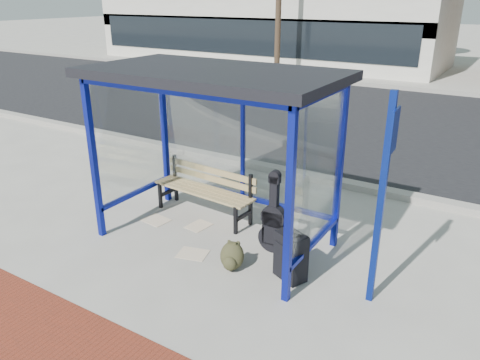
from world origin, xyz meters
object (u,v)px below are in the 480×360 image
Objects in this scene: guitar_bag at (273,224)px; suitcase at (291,256)px; bench at (206,188)px; backpack at (232,257)px.

guitar_bag is 1.64× the size of suitcase.
bench is at bearing 179.01° from suitcase.
suitcase is at bearing -2.36° from backpack.
suitcase is (1.94, -0.94, -0.15)m from bench.
guitar_bag is at bearing 160.42° from suitcase.
bench is 1.52m from guitar_bag.
guitar_bag reaches higher than suitcase.
bench reaches higher than suitcase.
bench is 4.76× the size of backpack.
bench is 1.59× the size of guitar_bag.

